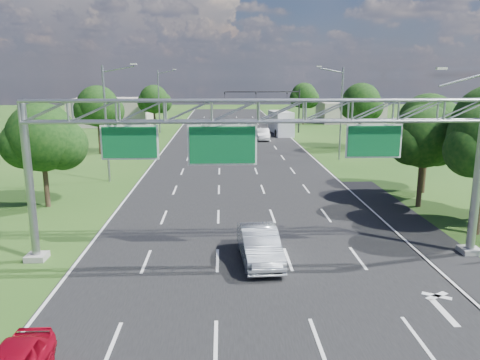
{
  "coord_description": "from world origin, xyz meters",
  "views": [
    {
      "loc": [
        -1.53,
        -10.74,
        9.19
      ],
      "look_at": [
        -0.5,
        15.59,
        3.27
      ],
      "focal_mm": 35.0,
      "sensor_mm": 36.0,
      "label": 1
    }
  ],
  "objects_px": {
    "traffic_signal": "(278,101)",
    "box_truck": "(281,123)",
    "silver_sedan": "(259,245)",
    "sign_gantry": "(260,123)"
  },
  "relations": [
    {
      "from": "silver_sedan",
      "to": "box_truck",
      "type": "distance_m",
      "value": 52.74
    },
    {
      "from": "box_truck",
      "to": "sign_gantry",
      "type": "bearing_deg",
      "value": -106.02
    },
    {
      "from": "sign_gantry",
      "to": "box_truck",
      "type": "bearing_deg",
      "value": 81.54
    },
    {
      "from": "sign_gantry",
      "to": "silver_sedan",
      "type": "xyz_separation_m",
      "value": [
        -0.01,
        -0.59,
        -6.03
      ]
    },
    {
      "from": "sign_gantry",
      "to": "box_truck",
      "type": "relative_size",
      "value": 2.45
    },
    {
      "from": "box_truck",
      "to": "silver_sedan",
      "type": "bearing_deg",
      "value": -105.94
    },
    {
      "from": "traffic_signal",
      "to": "box_truck",
      "type": "height_order",
      "value": "traffic_signal"
    },
    {
      "from": "sign_gantry",
      "to": "box_truck",
      "type": "height_order",
      "value": "sign_gantry"
    },
    {
      "from": "traffic_signal",
      "to": "box_truck",
      "type": "relative_size",
      "value": 1.27
    },
    {
      "from": "traffic_signal",
      "to": "silver_sedan",
      "type": "bearing_deg",
      "value": -97.61
    }
  ]
}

